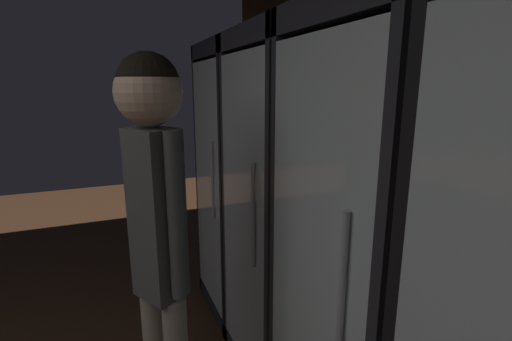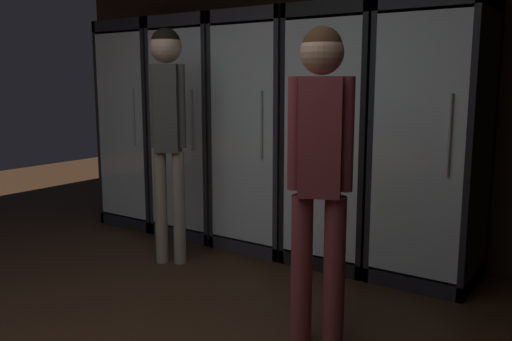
% 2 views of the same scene
% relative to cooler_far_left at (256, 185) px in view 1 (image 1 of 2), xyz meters
% --- Properties ---
extents(cooler_far_left, '(0.67, 0.66, 1.91)m').
position_rel_cooler_far_left_xyz_m(cooler_far_left, '(0.00, 0.00, 0.00)').
color(cooler_far_left, black).
rests_on(cooler_far_left, ground).
extents(cooler_left, '(0.67, 0.66, 1.91)m').
position_rel_cooler_far_left_xyz_m(cooler_left, '(0.69, 0.00, 0.00)').
color(cooler_left, '#2B2B30').
rests_on(cooler_left, ground).
extents(cooler_center, '(0.67, 0.66, 1.91)m').
position_rel_cooler_far_left_xyz_m(cooler_center, '(1.37, 0.00, 0.00)').
color(cooler_center, '#2B2B30').
rests_on(cooler_center, ground).
extents(shopper_near, '(0.24, 0.23, 1.75)m').
position_rel_cooler_far_left_xyz_m(shopper_near, '(1.04, -0.82, 0.22)').
color(shopper_near, gray).
rests_on(shopper_near, ground).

